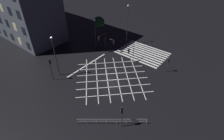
{
  "coord_description": "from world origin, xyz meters",
  "views": [
    {
      "loc": [
        -16.46,
        20.68,
        21.04
      ],
      "look_at": [
        0.0,
        0.0,
        1.61
      ],
      "focal_mm": 28.0,
      "sensor_mm": 36.0,
      "label": 1
    }
  ],
  "objects_px": {
    "traffic_light_sw_cross": "(168,62)",
    "traffic_light_median_south": "(131,51)",
    "street_lamp_east": "(54,51)",
    "street_lamp_far": "(95,30)",
    "traffic_light_nw_main": "(122,113)",
    "traffic_light_se_cross": "(102,39)",
    "street_lamp_west": "(127,19)",
    "street_tree_far": "(99,22)",
    "traffic_light_ne_cross": "(50,66)",
    "traffic_light_se_main": "(110,42)"
  },
  "relations": [
    {
      "from": "traffic_light_median_south",
      "to": "street_lamp_far",
      "type": "height_order",
      "value": "street_lamp_far"
    },
    {
      "from": "street_lamp_west",
      "to": "street_lamp_far",
      "type": "bearing_deg",
      "value": 59.57
    },
    {
      "from": "traffic_light_median_south",
      "to": "traffic_light_se_main",
      "type": "height_order",
      "value": "traffic_light_median_south"
    },
    {
      "from": "street_lamp_far",
      "to": "street_tree_far",
      "type": "relative_size",
      "value": 1.26
    },
    {
      "from": "traffic_light_median_south",
      "to": "traffic_light_ne_cross",
      "type": "relative_size",
      "value": 0.75
    },
    {
      "from": "traffic_light_se_cross",
      "to": "street_lamp_east",
      "type": "bearing_deg",
      "value": -1.91
    },
    {
      "from": "traffic_light_se_main",
      "to": "street_lamp_far",
      "type": "height_order",
      "value": "street_lamp_far"
    },
    {
      "from": "traffic_light_nw_main",
      "to": "street_lamp_far",
      "type": "bearing_deg",
      "value": -38.28
    },
    {
      "from": "street_lamp_east",
      "to": "traffic_light_median_south",
      "type": "bearing_deg",
      "value": -121.82
    },
    {
      "from": "traffic_light_se_cross",
      "to": "traffic_light_ne_cross",
      "type": "relative_size",
      "value": 0.91
    },
    {
      "from": "traffic_light_sw_cross",
      "to": "street_tree_far",
      "type": "distance_m",
      "value": 20.77
    },
    {
      "from": "traffic_light_ne_cross",
      "to": "street_lamp_east",
      "type": "xyz_separation_m",
      "value": [
        0.4,
        -1.6,
        2.12
      ]
    },
    {
      "from": "traffic_light_se_cross",
      "to": "traffic_light_se_main",
      "type": "distance_m",
      "value": 1.96
    },
    {
      "from": "traffic_light_sw_cross",
      "to": "traffic_light_median_south",
      "type": "distance_m",
      "value": 7.99
    },
    {
      "from": "traffic_light_median_south",
      "to": "street_lamp_far",
      "type": "xyz_separation_m",
      "value": [
        9.27,
        0.9,
        2.43
      ]
    },
    {
      "from": "street_lamp_east",
      "to": "traffic_light_se_cross",
      "type": "bearing_deg",
      "value": -91.91
    },
    {
      "from": "traffic_light_median_south",
      "to": "street_lamp_east",
      "type": "distance_m",
      "value": 15.4
    },
    {
      "from": "street_lamp_far",
      "to": "street_lamp_west",
      "type": "bearing_deg",
      "value": -120.43
    },
    {
      "from": "traffic_light_ne_cross",
      "to": "street_lamp_west",
      "type": "bearing_deg",
      "value": -6.63
    },
    {
      "from": "traffic_light_se_cross",
      "to": "traffic_light_ne_cross",
      "type": "bearing_deg",
      "value": -0.05
    },
    {
      "from": "street_tree_far",
      "to": "traffic_light_nw_main",
      "type": "bearing_deg",
      "value": 137.96
    },
    {
      "from": "traffic_light_sw_cross",
      "to": "traffic_light_se_cross",
      "type": "bearing_deg",
      "value": -83.89
    },
    {
      "from": "traffic_light_sw_cross",
      "to": "street_lamp_east",
      "type": "height_order",
      "value": "street_lamp_east"
    },
    {
      "from": "traffic_light_median_south",
      "to": "traffic_light_se_main",
      "type": "xyz_separation_m",
      "value": [
        6.07,
        -0.54,
        -0.06
      ]
    },
    {
      "from": "traffic_light_median_south",
      "to": "traffic_light_ne_cross",
      "type": "xyz_separation_m",
      "value": [
        7.58,
        14.45,
        0.76
      ]
    },
    {
      "from": "traffic_light_median_south",
      "to": "street_lamp_east",
      "type": "height_order",
      "value": "street_lamp_east"
    },
    {
      "from": "traffic_light_se_cross",
      "to": "street_lamp_west",
      "type": "height_order",
      "value": "street_lamp_west"
    },
    {
      "from": "traffic_light_se_cross",
      "to": "street_lamp_far",
      "type": "relative_size",
      "value": 0.55
    },
    {
      "from": "traffic_light_se_cross",
      "to": "traffic_light_median_south",
      "type": "distance_m",
      "value": 7.61
    },
    {
      "from": "street_lamp_east",
      "to": "street_lamp_far",
      "type": "height_order",
      "value": "street_lamp_east"
    },
    {
      "from": "traffic_light_nw_main",
      "to": "traffic_light_se_cross",
      "type": "relative_size",
      "value": 0.94
    },
    {
      "from": "traffic_light_sw_cross",
      "to": "street_tree_far",
      "type": "relative_size",
      "value": 0.56
    },
    {
      "from": "traffic_light_nw_main",
      "to": "traffic_light_ne_cross",
      "type": "relative_size",
      "value": 0.86
    },
    {
      "from": "traffic_light_ne_cross",
      "to": "traffic_light_nw_main",
      "type": "bearing_deg",
      "value": -91.55
    },
    {
      "from": "traffic_light_se_main",
      "to": "street_lamp_west",
      "type": "relative_size",
      "value": 0.34
    },
    {
      "from": "traffic_light_median_south",
      "to": "traffic_light_se_main",
      "type": "bearing_deg",
      "value": -95.09
    },
    {
      "from": "traffic_light_se_cross",
      "to": "traffic_light_se_main",
      "type": "height_order",
      "value": "traffic_light_se_cross"
    },
    {
      "from": "traffic_light_median_south",
      "to": "street_lamp_west",
      "type": "distance_m",
      "value": 8.88
    },
    {
      "from": "traffic_light_nw_main",
      "to": "traffic_light_se_cross",
      "type": "height_order",
      "value": "traffic_light_se_cross"
    },
    {
      "from": "street_lamp_east",
      "to": "street_lamp_west",
      "type": "bearing_deg",
      "value": -98.37
    },
    {
      "from": "street_lamp_east",
      "to": "street_lamp_west",
      "type": "xyz_separation_m",
      "value": [
        -2.78,
        -18.89,
        1.04
      ]
    },
    {
      "from": "street_lamp_west",
      "to": "street_tree_far",
      "type": "relative_size",
      "value": 1.64
    },
    {
      "from": "traffic_light_se_main",
      "to": "street_tree_far",
      "type": "xyz_separation_m",
      "value": [
        6.47,
        -3.5,
        2.02
      ]
    },
    {
      "from": "traffic_light_ne_cross",
      "to": "traffic_light_se_cross",
      "type": "bearing_deg",
      "value": -0.05
    },
    {
      "from": "traffic_light_ne_cross",
      "to": "street_lamp_east",
      "type": "relative_size",
      "value": 0.56
    },
    {
      "from": "traffic_light_sw_cross",
      "to": "traffic_light_median_south",
      "type": "bearing_deg",
      "value": -82.08
    },
    {
      "from": "street_lamp_east",
      "to": "traffic_light_nw_main",
      "type": "bearing_deg",
      "value": 172.94
    },
    {
      "from": "traffic_light_sw_cross",
      "to": "street_lamp_far",
      "type": "xyz_separation_m",
      "value": [
        17.19,
        2.0,
        2.56
      ]
    },
    {
      "from": "traffic_light_se_cross",
      "to": "traffic_light_median_south",
      "type": "relative_size",
      "value": 1.22
    },
    {
      "from": "street_lamp_west",
      "to": "street_tree_far",
      "type": "height_order",
      "value": "street_lamp_west"
    }
  ]
}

